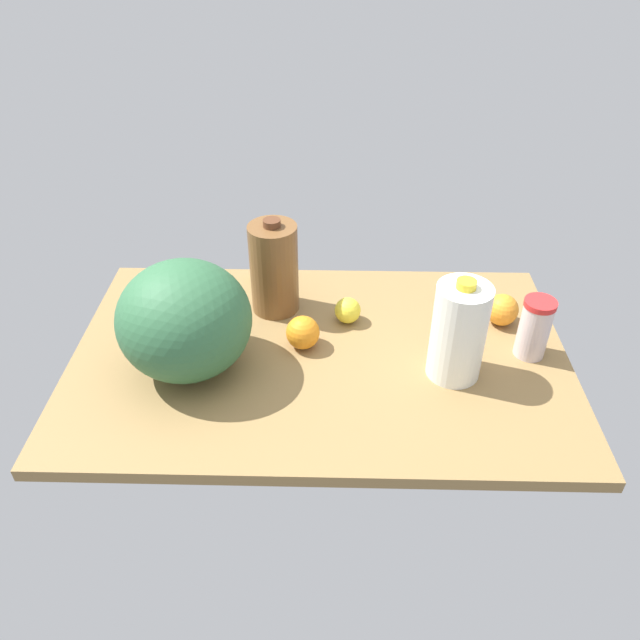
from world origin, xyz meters
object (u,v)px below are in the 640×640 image
(chocolate_milk_jug, at_px, (274,268))
(lime_far_back, at_px, (261,272))
(watermelon, at_px, (185,320))
(lime_by_jug, at_px, (150,286))
(milk_jug, at_px, (459,332))
(lemon_beside_bowl, at_px, (348,310))
(orange_near_front, at_px, (303,332))
(tumbler_cup, at_px, (534,328))
(orange_loose, at_px, (502,310))

(chocolate_milk_jug, xyz_separation_m, lime_far_back, (-0.05, 0.13, -0.09))
(watermelon, bearing_deg, lime_by_jug, 119.77)
(milk_jug, relative_size, lime_by_jug, 4.19)
(lemon_beside_bowl, xyz_separation_m, orange_near_front, (-0.11, -0.11, 0.01))
(lime_by_jug, bearing_deg, tumbler_cup, -13.06)
(watermelon, bearing_deg, milk_jug, -0.57)
(tumbler_cup, relative_size, milk_jug, 0.61)
(orange_near_front, height_order, orange_loose, same)
(orange_loose, bearing_deg, lime_far_back, 163.83)
(watermelon, xyz_separation_m, milk_jug, (0.61, -0.01, -0.02))
(chocolate_milk_jug, xyz_separation_m, orange_near_front, (0.08, -0.16, -0.08))
(lemon_beside_bowl, height_order, orange_loose, orange_loose)
(lemon_beside_bowl, relative_size, lime_far_back, 1.20)
(chocolate_milk_jug, bearing_deg, orange_loose, -5.43)
(lime_far_back, bearing_deg, orange_near_front, -65.84)
(watermelon, xyz_separation_m, orange_near_front, (0.26, 0.08, -0.09))
(milk_jug, relative_size, lime_far_back, 4.53)
(orange_near_front, bearing_deg, milk_jug, -14.21)
(milk_jug, height_order, lime_by_jug, milk_jug)
(milk_jug, xyz_separation_m, orange_loose, (0.15, 0.20, -0.08))
(milk_jug, xyz_separation_m, lemon_beside_bowl, (-0.24, 0.20, -0.09))
(chocolate_milk_jug, bearing_deg, lemon_beside_bowl, -16.82)
(tumbler_cup, distance_m, lime_by_jug, 1.00)
(chocolate_milk_jug, xyz_separation_m, tumbler_cup, (0.63, -0.18, -0.04))
(tumbler_cup, bearing_deg, milk_jug, -159.40)
(tumbler_cup, height_order, lime_far_back, tumbler_cup)
(lemon_beside_bowl, bearing_deg, orange_loose, 0.29)
(chocolate_milk_jug, bearing_deg, milk_jug, -30.26)
(lemon_beside_bowl, bearing_deg, watermelon, -152.96)
(milk_jug, distance_m, lime_by_jug, 0.84)
(orange_loose, distance_m, lime_far_back, 0.66)
(lemon_beside_bowl, height_order, lime_far_back, lemon_beside_bowl)
(chocolate_milk_jug, xyz_separation_m, milk_jug, (0.43, -0.25, -0.00))
(watermelon, relative_size, lime_by_jug, 5.00)
(chocolate_milk_jug, height_order, milk_jug, chocolate_milk_jug)
(lemon_beside_bowl, bearing_deg, lime_far_back, 142.34)
(lemon_beside_bowl, bearing_deg, milk_jug, -38.80)
(chocolate_milk_jug, relative_size, orange_loose, 3.17)
(milk_jug, bearing_deg, lemon_beside_bowl, 141.20)
(tumbler_cup, relative_size, lime_by_jug, 2.55)
(watermelon, relative_size, lime_far_back, 5.40)
(lemon_beside_bowl, bearing_deg, chocolate_milk_jug, 163.18)
(watermelon, height_order, lemon_beside_bowl, watermelon)
(tumbler_cup, distance_m, orange_loose, 0.14)
(chocolate_milk_jug, height_order, orange_loose, chocolate_milk_jug)
(tumbler_cup, bearing_deg, orange_near_front, 178.32)
(milk_jug, distance_m, orange_loose, 0.26)
(tumbler_cup, distance_m, orange_near_front, 0.55)
(lime_by_jug, bearing_deg, lemon_beside_bowl, -10.99)
(lemon_beside_bowl, xyz_separation_m, lime_far_back, (-0.24, 0.19, -0.01))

